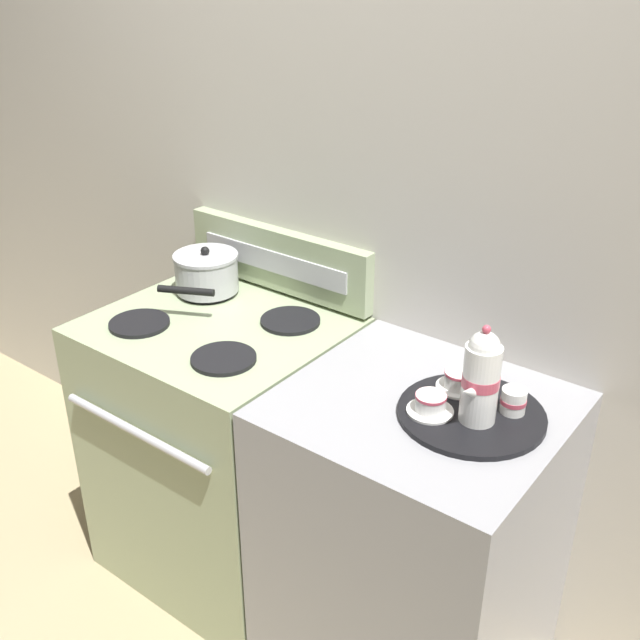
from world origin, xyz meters
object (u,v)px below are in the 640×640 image
at_px(serving_tray, 471,414).
at_px(teacup_left, 459,380).
at_px(saucepan, 206,272).
at_px(teacup_right, 431,404).
at_px(stove, 224,448).
at_px(creamer_jug, 513,401).
at_px(teapot, 481,377).

xyz_separation_m(serving_tray, teacup_left, (-0.07, 0.07, 0.03)).
xyz_separation_m(saucepan, serving_tray, (0.99, -0.12, -0.07)).
relative_size(serving_tray, teacup_right, 3.12).
distance_m(stove, creamer_jug, 1.03).
height_order(teacup_right, creamer_jug, creamer_jug).
height_order(saucepan, creamer_jug, saucepan).
distance_m(saucepan, teacup_left, 0.92).
relative_size(stove, teapot, 3.71).
bearing_deg(saucepan, serving_tray, -6.64).
height_order(teacup_left, creamer_jug, creamer_jug).
relative_size(saucepan, creamer_jug, 5.14).
relative_size(saucepan, serving_tray, 0.90).
distance_m(teacup_right, creamer_jug, 0.19).
bearing_deg(teacup_right, serving_tray, 38.48).
bearing_deg(creamer_jug, saucepan, 176.88).
bearing_deg(teacup_right, teapot, 20.95).
bearing_deg(teapot, serving_tray, 136.48).
distance_m(teapot, creamer_jug, 0.13).
bearing_deg(stove, teapot, 0.03).
distance_m(saucepan, teapot, 1.03).
bearing_deg(teacup_left, saucepan, 177.36).
relative_size(teacup_left, creamer_jug, 1.83).
bearing_deg(teapot, teacup_right, -159.05).
relative_size(stove, creamer_jug, 14.93).
distance_m(teapot, teacup_right, 0.14).
bearing_deg(teacup_left, stove, -172.66).
relative_size(saucepan, teapot, 1.28).
bearing_deg(stove, saucepan, 140.63).
height_order(stove, saucepan, saucepan).
distance_m(stove, teacup_right, 0.89).
distance_m(serving_tray, teacup_left, 0.11).
bearing_deg(serving_tray, creamer_jug, 36.85).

